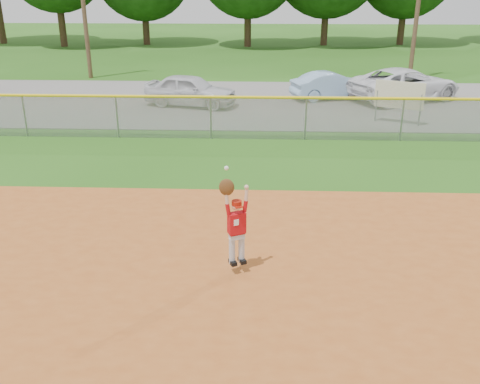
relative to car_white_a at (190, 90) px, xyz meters
name	(u,v)px	position (x,y,z in m)	size (l,w,h in m)	color
ground	(162,291)	(1.37, -15.06, -0.72)	(120.00, 120.00, 0.00)	#255613
parking_strip	(223,102)	(1.37, 0.94, -0.71)	(44.00, 10.00, 0.03)	slate
car_white_a	(190,90)	(0.00, 0.00, 0.00)	(1.63, 4.06, 1.38)	silver
car_blue	(332,86)	(6.41, 1.72, -0.07)	(1.31, 3.76, 1.24)	#90B4D7
car_white_b	(405,84)	(9.74, 1.51, 0.05)	(2.45, 5.32, 1.48)	white
sponsor_sign	(399,96)	(8.44, -2.78, 0.38)	(1.73, 0.84, 1.67)	gray
outfield_fence	(211,114)	(1.37, -5.06, 0.16)	(40.06, 0.10, 1.55)	gray
ballplayer	(235,222)	(2.70, -14.36, 0.38)	(0.57, 0.34, 2.01)	silver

